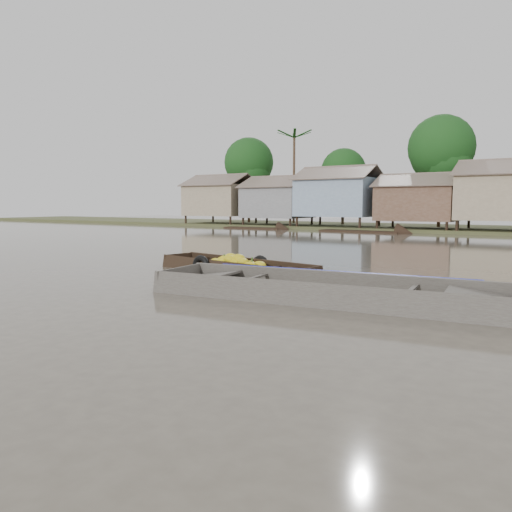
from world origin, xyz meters
The scene contains 3 objects.
ground centered at (0.00, 0.00, 0.00)m, with size 120.00×120.00×0.00m, color #524A3F.
banana_boat centered at (-2.45, 2.45, 0.17)m, with size 6.03×2.48×0.82m.
viewer_boat centered at (1.88, -0.08, 0.07)m, with size 8.28×2.91×0.65m.
Camera 1 is at (6.61, -10.38, 2.17)m, focal length 35.00 mm.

